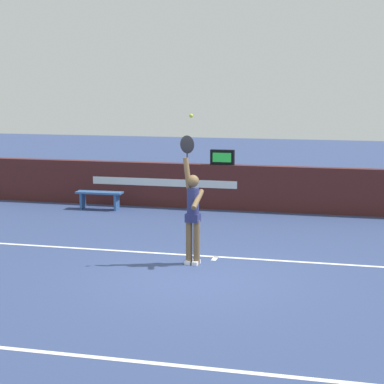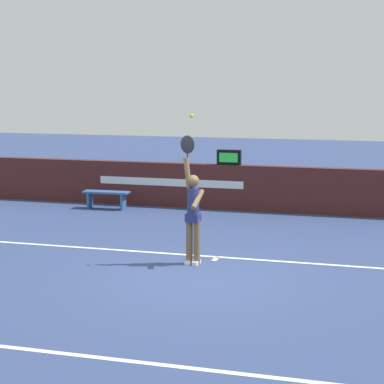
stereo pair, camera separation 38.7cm
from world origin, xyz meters
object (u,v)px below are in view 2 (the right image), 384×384
object	(u,v)px
speed_display	(229,157)
tennis_ball	(191,116)
courtside_bench_near	(106,196)
tennis_player	(193,211)

from	to	relation	value
speed_display	tennis_ball	size ratio (longest dim) A/B	9.11
speed_display	courtside_bench_near	world-z (taller)	speed_display
tennis_player	tennis_ball	size ratio (longest dim) A/B	34.52
tennis_ball	courtside_bench_near	world-z (taller)	tennis_ball
tennis_ball	courtside_bench_near	distance (m)	6.64
speed_display	tennis_player	distance (m)	5.80
speed_display	tennis_ball	world-z (taller)	tennis_ball
tennis_player	speed_display	bearing A→B (deg)	95.84
speed_display	tennis_ball	bearing A→B (deg)	-84.51
speed_display	tennis_player	xyz separation A→B (m)	(0.59, -5.75, -0.40)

